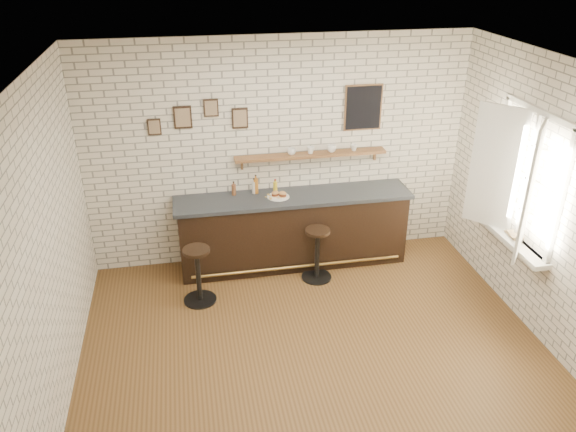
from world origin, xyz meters
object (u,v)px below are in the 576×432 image
bitters_bottle_amber (256,186)px  condiment_bottle_yellow (275,186)px  sandwich_plate (278,197)px  bar_counter (293,230)px  shelf_cup_c (332,149)px  bar_stool_left (198,273)px  shelf_cup_d (354,148)px  bitters_bottle_brown (234,189)px  bitters_bottle_white (254,187)px  ciabatta_sandwich (279,194)px  shelf_cup_b (310,150)px  book_lower (509,235)px  bar_stool_right (317,252)px  shelf_cup_a (291,152)px  book_upper (509,234)px

bitters_bottle_amber → condiment_bottle_yellow: (0.26, -0.00, -0.03)m
sandwich_plate → condiment_bottle_yellow: size_ratio=1.60×
bar_counter → shelf_cup_c: bearing=20.1°
bar_stool_left → shelf_cup_d: bearing=22.0°
bitters_bottle_brown → bitters_bottle_white: (0.26, 0.00, 0.01)m
ciabatta_sandwich → shelf_cup_b: size_ratio=2.33×
bitters_bottle_brown → shelf_cup_c: bearing=1.3°
bar_counter → bar_stool_left: size_ratio=4.24×
bitters_bottle_white → book_lower: 3.17m
bitters_bottle_brown → shelf_cup_c: size_ratio=1.58×
ciabatta_sandwich → book_lower: 2.82m
bar_stool_right → shelf_cup_c: size_ratio=6.01×
bar_stool_left → shelf_cup_a: shelf_cup_a is taller
ciabatta_sandwich → shelf_cup_d: bearing=11.4°
bitters_bottle_white → shelf_cup_d: (1.34, 0.03, 0.45)m
condiment_bottle_yellow → shelf_cup_d: 1.16m
bar_stool_right → shelf_cup_c: (0.32, 0.64, 1.16)m
bar_counter → ciabatta_sandwich: size_ratio=13.89×
bitters_bottle_brown → bar_stool_right: 1.35m
bar_stool_left → shelf_cup_a: bearing=33.5°
sandwich_plate → shelf_cup_b: bearing=24.4°
ciabatta_sandwich → book_lower: (2.44, -1.40, -0.11)m
bitters_bottle_white → shelf_cup_b: (0.76, 0.03, 0.45)m
ciabatta_sandwich → book_upper: (2.44, -1.40, -0.10)m
condiment_bottle_yellow → shelf_cup_d: shelf_cup_d is taller
ciabatta_sandwich → bar_stool_left: bearing=-149.3°
bar_counter → ciabatta_sandwich: 0.58m
bitters_bottle_white → sandwich_plate: bearing=-32.0°
shelf_cup_b → bar_stool_left: bearing=147.1°
sandwich_plate → shelf_cup_d: 1.20m
shelf_cup_c → book_lower: (1.70, -1.61, -0.61)m
shelf_cup_c → shelf_cup_d: 0.30m
bitters_bottle_amber → book_upper: bitters_bottle_amber is taller
bar_counter → bitters_bottle_amber: size_ratio=12.12×
ciabatta_sandwich → bitters_bottle_white: bitters_bottle_white is taller
ciabatta_sandwich → condiment_bottle_yellow: bearing=95.2°
shelf_cup_d → book_lower: bearing=-53.5°
bitters_bottle_white → shelf_cup_c: shelf_cup_c is taller
shelf_cup_c → book_lower: shelf_cup_c is taller
book_lower → book_upper: bearing=-86.4°
shelf_cup_a → book_upper: size_ratio=0.55×
bitters_bottle_brown → shelf_cup_b: (1.02, 0.03, 0.46)m
ciabatta_sandwich → bitters_bottle_white: 0.35m
shelf_cup_c → shelf_cup_d: bearing=-103.4°
bitters_bottle_brown → shelf_cup_b: shelf_cup_b is taller
bar_stool_left → shelf_cup_c: 2.35m
bar_stool_right → shelf_cup_d: (0.63, 0.64, 1.16)m
bar_counter → shelf_cup_d: 1.35m
book_upper → bar_counter: bearing=157.0°
bitters_bottle_amber → book_upper: bearing=-30.3°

